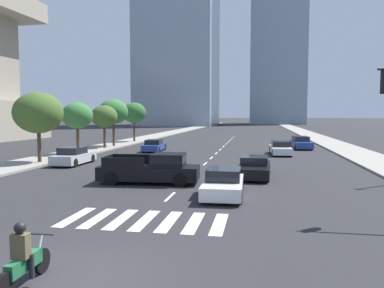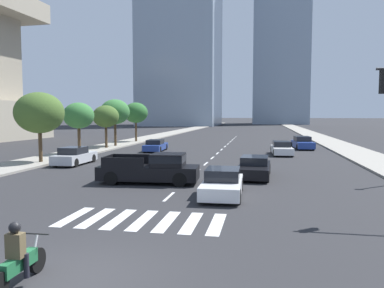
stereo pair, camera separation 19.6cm
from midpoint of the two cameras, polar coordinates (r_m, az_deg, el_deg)
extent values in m
plane|color=#28282B|center=(9.82, -16.45, -18.64)|extent=(800.00, 800.00, 0.00)
cube|color=gray|center=(39.39, 23.54, -1.36)|extent=(4.00, 260.00, 0.15)
cube|color=gray|center=(42.08, -14.82, -0.78)|extent=(4.00, 260.00, 0.15)
cube|color=silver|center=(15.10, -17.49, -10.39)|extent=(0.45, 2.73, 0.01)
cube|color=silver|center=(14.72, -14.32, -10.71)|extent=(0.45, 2.73, 0.01)
cube|color=silver|center=(14.38, -10.99, -11.01)|extent=(0.45, 2.73, 0.01)
cube|color=silver|center=(14.10, -7.50, -11.29)|extent=(0.45, 2.73, 0.01)
cube|color=silver|center=(13.87, -3.87, -11.53)|extent=(0.45, 2.73, 0.01)
cube|color=silver|center=(13.69, -0.13, -11.74)|extent=(0.45, 2.73, 0.01)
cube|color=silver|center=(13.57, 3.70, -11.89)|extent=(0.45, 2.73, 0.01)
cube|color=silver|center=(17.84, -3.64, -7.90)|extent=(0.14, 2.00, 0.01)
cube|color=silver|center=(21.68, -1.17, -5.68)|extent=(0.14, 2.00, 0.01)
cube|color=silver|center=(25.56, 0.55, -4.12)|extent=(0.14, 2.00, 0.01)
cube|color=silver|center=(29.48, 1.80, -2.97)|extent=(0.14, 2.00, 0.01)
cube|color=silver|center=(33.42, 2.76, -2.09)|extent=(0.14, 2.00, 0.01)
cube|color=silver|center=(37.36, 3.52, -1.40)|extent=(0.14, 2.00, 0.01)
cube|color=silver|center=(41.32, 4.13, -0.84)|extent=(0.14, 2.00, 0.01)
cube|color=silver|center=(45.29, 4.63, -0.37)|extent=(0.14, 2.00, 0.01)
cube|color=silver|center=(49.26, 5.05, 0.01)|extent=(0.14, 2.00, 0.01)
cube|color=silver|center=(53.24, 5.41, 0.34)|extent=(0.14, 2.00, 0.01)
cube|color=silver|center=(57.22, 5.72, 0.63)|extent=(0.14, 2.00, 0.01)
cube|color=silver|center=(61.20, 5.99, 0.88)|extent=(0.14, 2.00, 0.01)
cube|color=silver|center=(65.18, 6.23, 1.09)|extent=(0.14, 2.00, 0.01)
cylinder|color=black|center=(10.28, -22.20, -15.93)|extent=(0.14, 0.60, 0.60)
cylinder|color=black|center=(9.14, -27.06, -18.72)|extent=(0.14, 0.60, 0.60)
cube|color=#1E6038|center=(9.62, -24.51, -16.04)|extent=(0.25, 1.17, 0.32)
cylinder|color=#B2B2B7|center=(10.10, -22.55, -14.51)|extent=(0.07, 0.32, 0.67)
cylinder|color=black|center=(10.02, -22.46, -12.43)|extent=(0.70, 0.06, 0.04)
cube|color=brown|center=(9.40, -24.94, -13.74)|extent=(0.37, 0.25, 0.55)
sphere|color=black|center=(9.28, -25.02, -11.36)|extent=(0.26, 0.26, 0.26)
cylinder|color=black|center=(9.73, -25.43, -16.15)|extent=(0.12, 0.12, 0.55)
cylinder|color=black|center=(9.55, -23.55, -16.49)|extent=(0.12, 0.12, 0.55)
cube|color=black|center=(21.26, -6.74, -4.29)|extent=(5.62, 2.29, 0.75)
cube|color=black|center=(20.95, -3.81, -2.40)|extent=(1.87, 1.90, 0.70)
cube|color=black|center=(20.94, -3.81, -2.17)|extent=(1.90, 1.94, 0.39)
cube|color=black|center=(22.37, -9.24, -2.20)|extent=(2.31, 0.23, 0.55)
cube|color=black|center=(20.59, -10.63, -2.80)|extent=(2.31, 0.23, 0.55)
cube|color=black|center=(21.83, -12.83, -2.42)|extent=(0.20, 1.87, 0.55)
cylinder|color=black|center=(21.81, -1.40, -4.61)|extent=(0.77, 0.31, 0.76)
cylinder|color=black|center=(20.11, -2.06, -5.39)|extent=(0.77, 0.31, 0.76)
cylinder|color=black|center=(22.61, -10.88, -4.37)|extent=(0.77, 0.31, 0.76)
cylinder|color=black|center=(20.97, -12.28, -5.08)|extent=(0.77, 0.31, 0.76)
cube|color=#B7BABF|center=(30.37, -17.51, -2.02)|extent=(1.80, 4.36, 0.68)
cube|color=black|center=(30.12, -17.73, -0.94)|extent=(1.57, 1.97, 0.52)
cylinder|color=black|center=(32.06, -17.58, -2.01)|extent=(0.22, 0.64, 0.64)
cylinder|color=black|center=(31.37, -14.99, -2.09)|extent=(0.22, 0.64, 0.64)
cylinder|color=black|center=(29.48, -20.19, -2.63)|extent=(0.22, 0.64, 0.64)
cylinder|color=black|center=(28.72, -17.42, -2.74)|extent=(0.22, 0.64, 0.64)
cube|color=silver|center=(17.92, 4.43, -6.39)|extent=(1.85, 4.37, 0.58)
cube|color=black|center=(18.04, 4.50, -4.52)|extent=(1.59, 1.98, 0.54)
cylinder|color=black|center=(16.46, 6.82, -7.85)|extent=(0.23, 0.64, 0.64)
cylinder|color=black|center=(16.59, 1.27, -7.72)|extent=(0.23, 0.64, 0.64)
cylinder|color=black|center=(19.35, 7.13, -5.99)|extent=(0.23, 0.64, 0.64)
cylinder|color=black|center=(19.46, 2.41, -5.90)|extent=(0.23, 0.64, 0.64)
cube|color=navy|center=(43.78, 15.94, -0.04)|extent=(2.22, 4.84, 0.69)
cube|color=black|center=(43.97, 15.90, 0.78)|extent=(1.77, 2.25, 0.54)
cylinder|color=black|center=(42.41, 17.43, -0.47)|extent=(0.28, 0.66, 0.64)
cylinder|color=black|center=(42.08, 15.27, -0.46)|extent=(0.28, 0.66, 0.64)
cylinder|color=black|center=(45.52, 16.55, -0.12)|extent=(0.28, 0.66, 0.64)
cylinder|color=black|center=(45.21, 14.53, -0.11)|extent=(0.28, 0.66, 0.64)
cube|color=silver|center=(36.93, 13.00, -0.86)|extent=(1.97, 4.80, 0.61)
cube|color=black|center=(37.11, 12.98, 0.02)|extent=(1.65, 2.19, 0.50)
cylinder|color=black|center=(35.44, 14.54, -1.34)|extent=(0.25, 0.65, 0.64)
cylinder|color=black|center=(35.27, 11.97, -1.32)|extent=(0.25, 0.65, 0.64)
cylinder|color=black|center=(38.62, 13.94, -0.86)|extent=(0.25, 0.65, 0.64)
cylinder|color=black|center=(38.47, 11.58, -0.84)|extent=(0.25, 0.65, 0.64)
cube|color=black|center=(23.52, 9.11, -3.80)|extent=(2.03, 4.85, 0.61)
cube|color=black|center=(23.68, 9.16, -2.41)|extent=(1.70, 2.22, 0.48)
cylinder|color=black|center=(21.90, 11.04, -4.82)|extent=(0.25, 0.65, 0.64)
cylinder|color=black|center=(21.99, 6.71, -4.72)|extent=(0.25, 0.65, 0.64)
cylinder|color=black|center=(25.12, 11.20, -3.63)|extent=(0.25, 0.65, 0.64)
cylinder|color=black|center=(25.20, 7.42, -3.56)|extent=(0.25, 0.65, 0.64)
cube|color=navy|center=(39.65, -5.82, -0.42)|extent=(1.95, 4.79, 0.58)
cube|color=black|center=(39.38, -5.90, 0.31)|extent=(1.62, 2.19, 0.47)
cylinder|color=black|center=(41.39, -6.37, -0.40)|extent=(0.25, 0.65, 0.64)
cylinder|color=black|center=(41.06, -4.28, -0.43)|extent=(0.25, 0.65, 0.64)
cylinder|color=black|center=(38.29, -7.47, -0.81)|extent=(0.25, 0.65, 0.64)
cylinder|color=black|center=(37.94, -5.21, -0.84)|extent=(0.25, 0.65, 0.64)
cube|color=black|center=(15.71, 26.63, 8.41)|extent=(0.20, 0.28, 0.90)
sphere|color=orange|center=(15.71, 26.63, 8.41)|extent=(0.18, 0.18, 0.18)
sphere|color=green|center=(15.69, 26.59, 7.32)|extent=(0.18, 0.18, 0.18)
cylinder|color=#4C3823|center=(31.60, -22.15, -0.43)|extent=(0.28, 0.28, 2.31)
ellipsoid|color=#426028|center=(31.50, -22.30, 4.37)|extent=(3.73, 3.73, 3.17)
cylinder|color=#4C3823|center=(37.15, -16.94, 0.48)|extent=(0.28, 0.28, 2.42)
ellipsoid|color=#387538|center=(37.07, -17.03, 4.12)|extent=(2.86, 2.86, 2.43)
cylinder|color=#4C3823|center=(42.88, -13.14, 0.99)|extent=(0.28, 0.28, 2.30)
ellipsoid|color=#426028|center=(42.80, -13.19, 4.06)|extent=(2.87, 2.87, 2.44)
cylinder|color=#4C3823|center=(45.35, -11.82, 1.39)|extent=(0.28, 0.28, 2.61)
ellipsoid|color=#387538|center=(45.29, -11.87, 4.77)|extent=(3.42, 3.42, 2.91)
cylinder|color=#4C3823|center=(52.40, -8.79, 1.83)|extent=(0.28, 0.28, 2.60)
ellipsoid|color=#2D662D|center=(52.34, -8.83, 4.68)|extent=(3.26, 3.26, 2.77)
cube|color=#8C9EB2|center=(162.53, 12.84, 19.85)|extent=(21.00, 21.88, 94.37)
camera|label=1|loc=(0.10, -90.24, -0.02)|focal=35.46mm
camera|label=2|loc=(0.10, 89.76, 0.02)|focal=35.46mm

